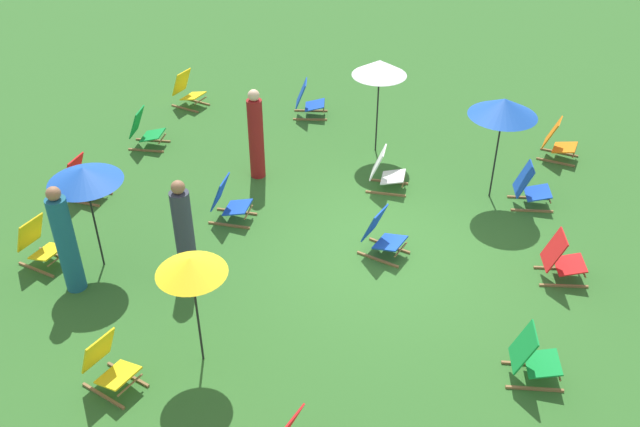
# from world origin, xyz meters

# --- Properties ---
(ground_plane) EXTENTS (40.00, 40.00, 0.00)m
(ground_plane) POSITION_xyz_m (0.00, 0.00, 0.00)
(ground_plane) COLOR #2D6026
(deckchair_0) EXTENTS (0.65, 0.85, 0.83)m
(deckchair_0) POSITION_xyz_m (4.37, 2.78, 0.37)
(deckchair_0) COLOR olive
(deckchair_0) RESTS_ON ground
(deckchair_1) EXTENTS (0.54, 0.80, 0.83)m
(deckchair_1) POSITION_xyz_m (1.86, 0.47, 0.37)
(deckchair_1) COLOR olive
(deckchair_1) RESTS_ON ground
(deckchair_2) EXTENTS (0.58, 0.82, 0.83)m
(deckchair_2) POSITION_xyz_m (3.99, -2.62, 0.37)
(deckchair_2) COLOR olive
(deckchair_2) RESTS_ON ground
(deckchair_3) EXTENTS (0.61, 0.84, 0.83)m
(deckchair_3) POSITION_xyz_m (-1.94, 5.35, 0.37)
(deckchair_3) COLOR olive
(deckchair_3) RESTS_ON ground
(deckchair_4) EXTENTS (0.64, 0.85, 0.83)m
(deckchair_4) POSITION_xyz_m (0.04, -2.73, 0.37)
(deckchair_4) COLOR olive
(deckchair_4) RESTS_ON ground
(deckchair_5) EXTENTS (0.58, 0.82, 0.83)m
(deckchair_5) POSITION_xyz_m (2.06, 5.60, 0.37)
(deckchair_5) COLOR olive
(deckchair_5) RESTS_ON ground
(deckchair_6) EXTENTS (0.52, 0.79, 0.83)m
(deckchair_6) POSITION_xyz_m (0.08, 2.90, 0.37)
(deckchair_6) COLOR olive
(deckchair_6) RESTS_ON ground
(deckchair_7) EXTENTS (0.62, 0.84, 0.83)m
(deckchair_7) POSITION_xyz_m (2.05, -2.16, 0.37)
(deckchair_7) COLOR olive
(deckchair_7) RESTS_ON ground
(deckchair_8) EXTENTS (0.63, 0.85, 0.83)m
(deckchair_8) POSITION_xyz_m (4.09, 5.60, 0.37)
(deckchair_8) COLOR olive
(deckchair_8) RESTS_ON ground
(deckchair_9) EXTENTS (0.49, 0.77, 0.83)m
(deckchair_9) POSITION_xyz_m (-0.02, 5.77, 0.37)
(deckchair_9) COLOR olive
(deckchair_9) RESTS_ON ground
(deckchair_10) EXTENTS (0.66, 0.86, 0.83)m
(deckchair_10) POSITION_xyz_m (-0.11, 0.10, 0.37)
(deckchair_10) COLOR olive
(deckchair_10) RESTS_ON ground
(deckchair_12) EXTENTS (0.62, 0.84, 0.83)m
(deckchair_12) POSITION_xyz_m (-2.23, -2.39, 0.37)
(deckchair_12) COLOR olive
(deckchair_12) RESTS_ON ground
(deckchair_13) EXTENTS (0.67, 0.86, 0.83)m
(deckchair_13) POSITION_xyz_m (-3.94, 2.91, 0.37)
(deckchair_13) COLOR olive
(deckchair_13) RESTS_ON ground
(umbrella_0) EXTENTS (1.08, 1.08, 1.98)m
(umbrella_0) POSITION_xyz_m (3.25, 0.96, 1.82)
(umbrella_0) COLOR black
(umbrella_0) RESTS_ON ground
(umbrella_1) EXTENTS (1.13, 1.13, 1.84)m
(umbrella_1) POSITION_xyz_m (-1.71, 4.38, 1.71)
(umbrella_1) COLOR black
(umbrella_1) RESTS_ON ground
(umbrella_2) EXTENTS (1.21, 1.21, 1.99)m
(umbrella_2) POSITION_xyz_m (2.15, -1.47, 1.83)
(umbrella_2) COLOR black
(umbrella_2) RESTS_ON ground
(umbrella_3) EXTENTS (0.93, 0.93, 1.77)m
(umbrella_3) POSITION_xyz_m (-3.17, 1.95, 1.65)
(umbrella_3) COLOR black
(umbrella_3) RESTS_ON ground
(person_0) EXTENTS (0.41, 0.41, 1.82)m
(person_0) POSITION_xyz_m (1.62, 2.94, 0.87)
(person_0) COLOR maroon
(person_0) RESTS_ON ground
(person_1) EXTENTS (0.39, 0.39, 1.73)m
(person_1) POSITION_xyz_m (-1.51, 2.95, 0.82)
(person_1) COLOR #333847
(person_1) RESTS_ON ground
(person_2) EXTENTS (0.43, 0.43, 1.85)m
(person_2) POSITION_xyz_m (-2.33, 4.48, 0.88)
(person_2) COLOR #195972
(person_2) RESTS_ON ground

